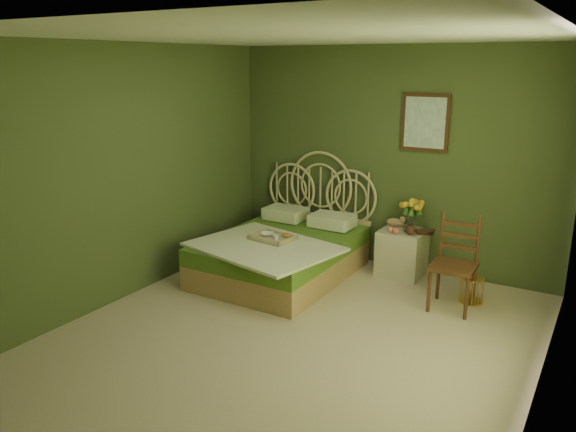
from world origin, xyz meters
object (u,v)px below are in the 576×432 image
Objects in this scene: bed at (283,251)px; nightstand at (403,246)px; birdcage at (472,286)px; chair at (456,257)px.

nightstand is (1.19, 0.71, 0.06)m from bed.
birdcage is at bearing -23.15° from nightstand.
bed reaches higher than nightstand.
nightstand is 1.02× the size of chair.
bed is at bearing -178.34° from chair.
birdcage is (2.08, 0.33, -0.12)m from bed.
bed is at bearing -149.39° from nightstand.
nightstand is 2.72× the size of birdcage.
chair is 2.67× the size of birdcage.
nightstand is at bearing 140.20° from chair.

